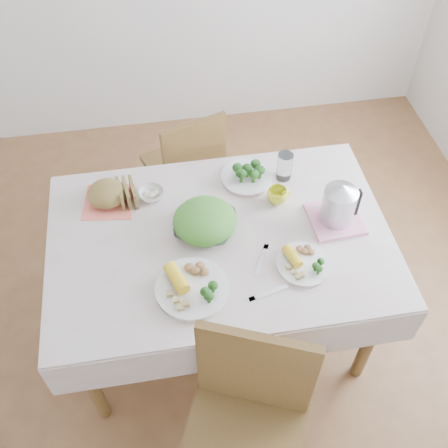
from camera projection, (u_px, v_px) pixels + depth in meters
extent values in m
plane|color=brown|center=(221.00, 323.00, 2.88)|extent=(3.60, 3.60, 0.00)
cube|color=brown|center=(221.00, 286.00, 2.59)|extent=(1.40, 0.90, 0.75)
cube|color=beige|center=(220.00, 237.00, 2.30)|extent=(1.50, 1.00, 0.01)
cube|color=brown|center=(183.00, 160.00, 3.05)|extent=(0.50, 0.50, 0.86)
imported|color=white|center=(205.00, 226.00, 2.29)|extent=(0.34, 0.34, 0.06)
cylinder|color=white|center=(192.00, 289.00, 2.11)|extent=(0.30, 0.30, 0.03)
cylinder|color=white|center=(303.00, 264.00, 2.19)|extent=(0.25, 0.25, 0.02)
cylinder|color=beige|center=(247.00, 178.00, 2.52)|extent=(0.26, 0.26, 0.02)
cube|color=#FF7662|center=(109.00, 202.00, 2.43)|extent=(0.25, 0.25, 0.00)
ellipsoid|color=brown|center=(107.00, 193.00, 2.39)|extent=(0.23, 0.23, 0.11)
imported|color=white|center=(152.00, 194.00, 2.44)|extent=(0.15, 0.15, 0.04)
imported|color=yellow|center=(277.00, 196.00, 2.41)|extent=(0.12, 0.12, 0.07)
cylinder|color=white|center=(284.00, 167.00, 2.49)|extent=(0.09, 0.09, 0.14)
cube|color=pink|center=(335.00, 219.00, 2.35)|extent=(0.24, 0.24, 0.02)
cylinder|color=#B2B5BA|center=(339.00, 202.00, 2.26)|extent=(0.15, 0.15, 0.21)
cube|color=silver|center=(207.00, 278.00, 2.15)|extent=(0.11, 0.17, 0.00)
cube|color=silver|center=(262.00, 260.00, 2.21)|extent=(0.10, 0.16, 0.00)
cube|color=silver|center=(268.00, 293.00, 2.10)|extent=(0.17, 0.06, 0.00)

